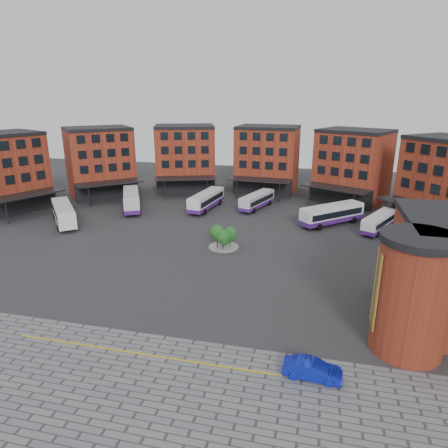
% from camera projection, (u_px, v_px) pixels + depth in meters
% --- Properties ---
extents(ground, '(160.00, 160.00, 0.00)m').
position_uv_depth(ground, '(184.00, 282.00, 47.38)').
color(ground, '#28282B').
rests_on(ground, ground).
extents(paving_zone, '(50.00, 22.00, 0.02)m').
position_uv_depth(paving_zone, '(105.00, 429.00, 26.60)').
color(paving_zone, slate).
rests_on(paving_zone, ground).
extents(yellow_line, '(26.00, 0.15, 0.02)m').
position_uv_depth(yellow_line, '(153.00, 356.00, 33.99)').
color(yellow_line, gold).
rests_on(yellow_line, paving_zone).
extents(main_building, '(94.14, 42.48, 14.60)m').
position_uv_depth(main_building, '(221.00, 166.00, 81.54)').
color(main_building, maroon).
rests_on(main_building, ground).
extents(tree_island, '(4.40, 4.40, 3.54)m').
position_uv_depth(tree_island, '(224.00, 236.00, 57.09)').
color(tree_island, gray).
rests_on(tree_island, ground).
extents(bus_a, '(9.83, 10.94, 3.40)m').
position_uv_depth(bus_a, '(64.00, 212.00, 67.99)').
color(bus_a, white).
rests_on(bus_a, ground).
extents(bus_b, '(8.10, 12.35, 3.49)m').
position_uv_depth(bus_b, '(131.00, 200.00, 76.59)').
color(bus_b, silver).
rests_on(bus_b, ground).
extents(bus_c, '(4.34, 11.93, 3.29)m').
position_uv_depth(bus_c, '(206.00, 200.00, 76.71)').
color(bus_c, white).
rests_on(bus_c, ground).
extents(bus_d, '(5.63, 10.70, 2.95)m').
position_uv_depth(bus_d, '(257.00, 200.00, 77.28)').
color(bus_d, silver).
rests_on(bus_d, ground).
extents(bus_e, '(10.81, 10.30, 3.42)m').
position_uv_depth(bus_e, '(332.00, 214.00, 67.57)').
color(bus_e, white).
rests_on(bus_e, ground).
extents(bus_f, '(6.58, 10.00, 2.83)m').
position_uv_depth(bus_f, '(379.00, 222.00, 64.65)').
color(bus_f, white).
rests_on(bus_f, ground).
extents(blue_car, '(4.68, 1.84, 1.52)m').
position_uv_depth(blue_car, '(312.00, 370.00, 31.16)').
color(blue_car, '#0D1CB1').
rests_on(blue_car, ground).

